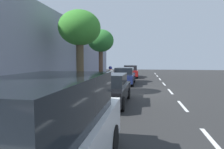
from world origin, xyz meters
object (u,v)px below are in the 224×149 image
parked_sedan_dark_blue_second (124,76)px  street_tree_mid_block (80,30)px  parked_suv_white_far (43,137)px  street_tree_near_cyclist (101,42)px  cyclist_with_backpack (110,75)px  fire_hydrant (57,106)px  parked_sedan_red_nearest (130,71)px  parked_sedan_black_mid (110,89)px  bicycle_at_curb (112,86)px

parked_sedan_dark_blue_second → street_tree_mid_block: street_tree_mid_block is taller
parked_suv_white_far → street_tree_mid_block: size_ratio=0.91×
parked_sedan_dark_blue_second → street_tree_near_cyclist: bearing=-10.8°
cyclist_with_backpack → fire_hydrant: bearing=84.7°
parked_sedan_dark_blue_second → fire_hydrant: (1.39, 10.86, -0.16)m
street_tree_near_cyclist → parked_sedan_red_nearest: bearing=-110.8°
street_tree_near_cyclist → street_tree_mid_block: 6.06m
parked_sedan_black_mid → street_tree_near_cyclist: bearing=-74.4°
parked_sedan_black_mid → street_tree_near_cyclist: 9.02m
parked_sedan_black_mid → cyclist_with_backpack: cyclist_with_backpack is taller
parked_sedan_dark_blue_second → cyclist_with_backpack: cyclist_with_backpack is taller
parked_sedan_dark_blue_second → bicycle_at_curb: bearing=83.0°
bicycle_at_curb → cyclist_with_backpack: 0.86m
parked_sedan_red_nearest → fire_hydrant: size_ratio=5.36×
cyclist_with_backpack → street_tree_mid_block: size_ratio=0.34×
parked_sedan_red_nearest → street_tree_near_cyclist: (2.39, 6.29, 3.17)m
cyclist_with_backpack → street_tree_mid_block: (1.58, 2.07, 3.04)m
fire_hydrant → parked_sedan_red_nearest: bearing=-94.8°
cyclist_with_backpack → street_tree_near_cyclist: size_ratio=0.36×
parked_suv_white_far → fire_hydrant: parked_suv_white_far is taller
street_tree_mid_block → parked_sedan_dark_blue_second: bearing=-112.2°
parked_sedan_red_nearest → street_tree_mid_block: 13.03m
cyclist_with_backpack → fire_hydrant: (0.67, 7.31, -0.49)m
parked_sedan_black_mid → street_tree_mid_block: street_tree_mid_block is taller
fire_hydrant → bicycle_at_curb: bearing=-97.4°
parked_suv_white_far → cyclist_with_backpack: bearing=-85.8°
parked_suv_white_far → parked_sedan_red_nearest: bearing=-90.1°
parked_sedan_dark_blue_second → parked_suv_white_far: size_ratio=0.94×
parked_sedan_black_mid → parked_suv_white_far: (-0.10, 6.80, 0.27)m
parked_suv_white_far → street_tree_near_cyclist: street_tree_near_cyclist is taller
parked_sedan_dark_blue_second → bicycle_at_curb: (0.49, 3.99, -0.38)m
parked_sedan_black_mid → fire_hydrant: size_ratio=5.28×
parked_sedan_red_nearest → fire_hydrant: parked_sedan_red_nearest is taller
cyclist_with_backpack → street_tree_mid_block: bearing=52.7°
parked_sedan_dark_blue_second → bicycle_at_curb: parked_sedan_dark_blue_second is taller
street_tree_near_cyclist → fire_hydrant: (-0.90, 11.30, -3.33)m
parked_suv_white_far → fire_hydrant: bearing=-68.0°
parked_sedan_red_nearest → parked_sedan_dark_blue_second: same height
parked_suv_white_far → street_tree_mid_block: bearing=-75.0°
bicycle_at_curb → street_tree_near_cyclist: bearing=-67.9°
parked_sedan_black_mid → street_tree_near_cyclist: size_ratio=0.91×
fire_hydrant → parked_sedan_black_mid: bearing=-113.4°
parked_suv_white_far → bicycle_at_curb: bearing=-86.9°
parked_suv_white_far → parked_sedan_black_mid: bearing=-89.2°
parked_sedan_red_nearest → street_tree_mid_block: bearing=79.0°
parked_sedan_red_nearest → bicycle_at_curb: bearing=86.8°
parked_sedan_red_nearest → bicycle_at_curb: 10.75m
parked_sedan_black_mid → fire_hydrant: 3.45m
street_tree_mid_block → fire_hydrant: bearing=99.8°
parked_sedan_dark_blue_second → bicycle_at_curb: 4.04m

